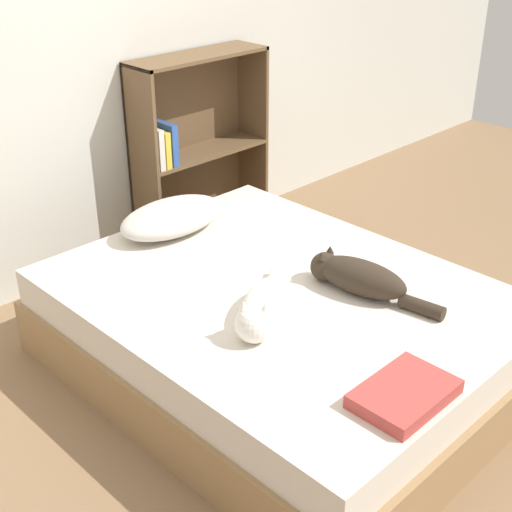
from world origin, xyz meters
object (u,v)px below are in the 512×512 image
cat_light (261,309)px  cat_dark (358,277)px  bookshelf (193,149)px  bed (279,331)px  pillow (172,217)px

cat_light → cat_dark: bearing=131.9°
cat_light → bookshelf: bearing=-155.4°
bed → pillow: size_ratio=3.39×
bookshelf → bed: bearing=-115.6°
bed → cat_light: cat_light is taller
bed → bookshelf: bookshelf is taller
cat_light → cat_dark: size_ratio=0.85×
pillow → cat_dark: (0.17, -0.99, -0.00)m
bookshelf → cat_light: bearing=-121.3°
bed → bookshelf: (0.61, 1.28, 0.36)m
pillow → cat_light: bearing=-107.4°
cat_dark → bookshelf: bookshelf is taller
bed → bookshelf: size_ratio=1.72×
cat_light → bookshelf: bookshelf is taller
pillow → bookshelf: bearing=42.2°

